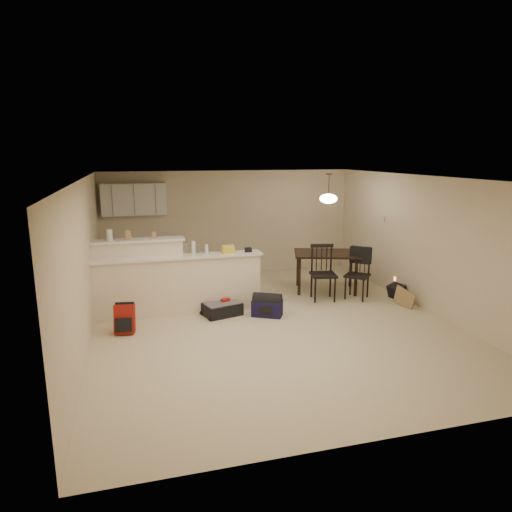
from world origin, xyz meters
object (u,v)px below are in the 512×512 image
object	(u,v)px
pendant_lamp	(328,198)
navy_duffel	(267,308)
dining_chair_far	(357,274)
suitcase	(222,309)
dining_chair_near	(323,273)
dining_table	(326,257)
red_backpack	(125,319)
black_daypack	(397,292)

from	to	relation	value
pendant_lamp	navy_duffel	xyz separation A→B (m)	(-1.66, -1.18, -1.84)
dining_chair_far	navy_duffel	xyz separation A→B (m)	(-2.05, -0.50, -0.36)
pendant_lamp	suitcase	distance (m)	3.22
pendant_lamp	dining_chair_near	size ratio (longest dim) A/B	0.56
dining_table	dining_chair_near	world-z (taller)	dining_chair_near
pendant_lamp	dining_chair_near	bearing A→B (deg)	-118.44
dining_table	red_backpack	bearing A→B (deg)	-144.02
dining_table	pendant_lamp	world-z (taller)	pendant_lamp
dining_chair_near	black_daypack	distance (m)	1.58
pendant_lamp	suitcase	size ratio (longest dim) A/B	0.94
black_daypack	red_backpack	bearing A→B (deg)	83.81
dining_table	dining_chair_near	bearing A→B (deg)	-100.33
pendant_lamp	dining_chair_near	distance (m)	1.58
navy_duffel	dining_table	bearing A→B (deg)	63.11
red_backpack	dining_chair_near	bearing A→B (deg)	20.22
pendant_lamp	red_backpack	size ratio (longest dim) A/B	1.29
suitcase	dining_chair_far	bearing A→B (deg)	-10.64
dining_table	black_daypack	distance (m)	1.60
dining_chair_near	black_daypack	world-z (taller)	dining_chair_near
dining_chair_far	dining_table	bearing A→B (deg)	163.72
dining_table	navy_duffel	xyz separation A→B (m)	(-1.66, -1.18, -0.59)
black_daypack	dining_table	bearing A→B (deg)	41.12
dining_chair_near	pendant_lamp	bearing A→B (deg)	71.84
black_daypack	dining_chair_near	bearing A→B (deg)	66.07
dining_table	suitcase	world-z (taller)	dining_table
red_backpack	black_daypack	world-z (taller)	red_backpack
navy_duffel	dining_chair_near	bearing A→B (deg)	51.86
pendant_lamp	red_backpack	distance (m)	4.70
dining_chair_far	red_backpack	xyz separation A→B (m)	(-4.54, -0.67, -0.27)
red_backpack	black_daypack	distance (m)	5.34
pendant_lamp	suitcase	world-z (taller)	pendant_lamp
dining_table	pendant_lamp	distance (m)	1.25
dining_table	red_backpack	world-z (taller)	dining_table
pendant_lamp	black_daypack	world-z (taller)	pendant_lamp
dining_chair_far	suitcase	xyz separation A→B (m)	(-2.83, -0.25, -0.40)
dining_chair_far	suitcase	distance (m)	2.87
dining_table	navy_duffel	distance (m)	2.12
navy_duffel	dining_chair_far	bearing A→B (deg)	41.68
dining_table	black_daypack	bearing A→B (deg)	-20.12
dining_table	dining_chair_far	size ratio (longest dim) A/B	1.52
dining_chair_near	black_daypack	bearing A→B (deg)	-3.00
dining_chair_near	suitcase	world-z (taller)	dining_chair_near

